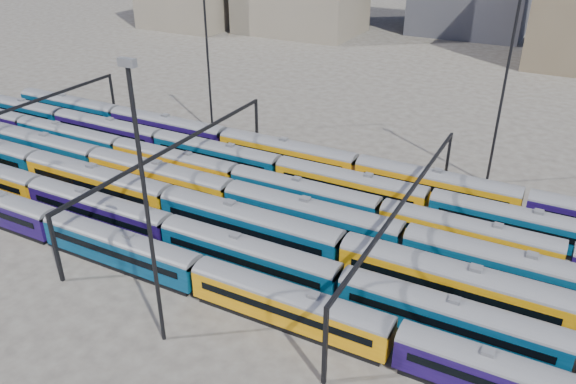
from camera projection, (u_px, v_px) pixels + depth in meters
The scene contains 14 objects.
ground at pixel (317, 237), 66.11m from camera, with size 500.00×500.00×0.00m, color #3F3B36.
rake_0 at pixel (395, 338), 47.26m from camera, with size 121.32×2.96×4.98m.
rake_1 at pixel (168, 229), 62.70m from camera, with size 124.88×3.05×5.13m.
rake_2 at pixel (343, 249), 58.65m from camera, with size 137.20×3.34×5.65m.
rake_3 at pixel (230, 194), 69.75m from camera, with size 133.45×3.25×5.49m.
rake_4 at pixel (235, 176), 74.78m from camera, with size 121.74×2.97×5.00m.
rake_5 at pixel (279, 167), 77.04m from camera, with size 124.79×3.04×5.13m.
rake_6 at pixel (287, 152), 81.48m from camera, with size 108.36×3.17×5.35m.
gantry_0 at pixel (15, 115), 83.59m from camera, with size 0.35×40.35×8.03m.
gantry_1 at pixel (176, 153), 71.21m from camera, with size 0.35×40.35×8.03m.
gantry_2 at pixel (405, 207), 58.82m from camera, with size 0.35×40.35×8.03m.
mast_1 at pixel (207, 50), 89.23m from camera, with size 1.40×0.50×25.60m.
mast_2 at pixel (146, 204), 44.45m from camera, with size 1.40×0.50×25.60m.
mast_3 at pixel (504, 86), 72.22m from camera, with size 1.40×0.50×25.60m.
Camera 1 is at (23.10, -51.16, 35.49)m, focal length 35.00 mm.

